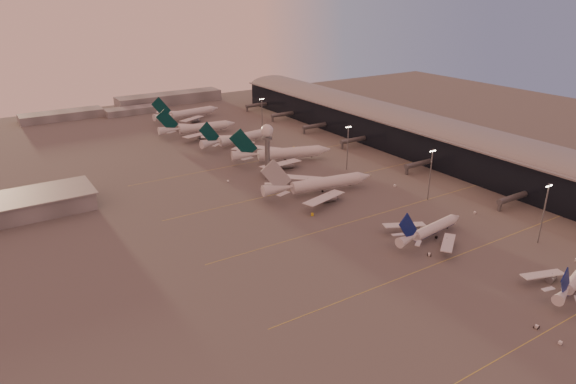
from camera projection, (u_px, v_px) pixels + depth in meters
ground at (435, 286)px, 173.44m from camera, size 700.00×700.00×0.00m
taxiway_markings at (387, 210)px, 232.27m from camera, size 180.00×185.25×0.02m
terminal at (422, 136)px, 309.77m from camera, size 57.00×362.00×23.04m
radar_tower at (267, 141)px, 262.01m from camera, size 6.40×6.40×31.10m
mast_a at (544, 211)px, 197.47m from camera, size 3.60×0.56×25.00m
mast_b at (430, 172)px, 238.96m from camera, size 3.60×0.56×25.00m
mast_c at (348, 146)px, 279.45m from camera, size 3.60×0.56×25.00m
mast_d at (262, 114)px, 348.81m from camera, size 3.60×0.56×25.00m
distant_horizon at (140, 104)px, 427.51m from camera, size 165.00×37.50×9.00m
narrowbody_near at (576, 281)px, 170.30m from camera, size 37.03×29.21×14.69m
narrowbody_mid at (430, 231)px, 204.85m from camera, size 40.86×32.43×16.00m
widebody_white at (319, 186)px, 250.11m from camera, size 58.79×46.76×20.79m
greentail_a at (283, 156)px, 295.45m from camera, size 57.92×46.09×21.67m
greentail_b at (237, 140)px, 326.64m from camera, size 52.42×42.06×19.11m
greentail_c at (198, 129)px, 351.32m from camera, size 55.19×44.39×20.05m
greentail_d at (188, 115)px, 391.33m from camera, size 55.95×44.92×20.37m
gsv_truck_a at (561, 341)px, 144.62m from camera, size 5.00×2.01×2.00m
gsv_tug_near at (537, 327)px, 151.56m from camera, size 2.58×3.50×0.90m
gsv_tug_mid at (429, 254)px, 192.67m from camera, size 3.52×3.71×0.92m
gsv_truck_b at (475, 211)px, 228.64m from camera, size 4.76×1.94×1.89m
gsv_truck_c at (312, 213)px, 226.65m from camera, size 5.30×6.05×2.41m
gsv_catering_b at (395, 183)px, 259.08m from camera, size 5.16×2.88×4.02m
gsv_tug_far at (299, 189)px, 255.02m from camera, size 3.60×3.86×0.95m
gsv_truck_d at (228, 180)px, 265.81m from camera, size 2.19×5.24×2.07m
gsv_tug_hangar at (294, 148)px, 321.35m from camera, size 4.11×3.35×1.02m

